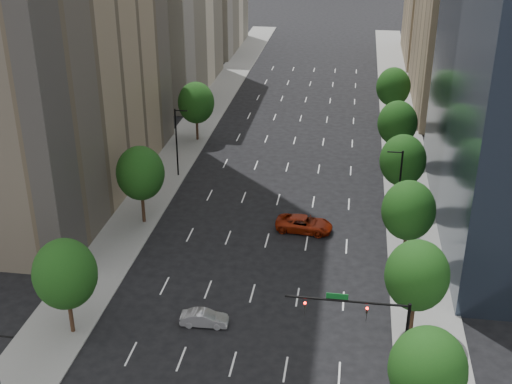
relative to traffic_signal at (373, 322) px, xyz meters
The scene contains 19 objects.
sidewalk_left 40.05m from the traffic_signal, 130.94° to the left, with size 6.00×200.00×0.15m, color slate.
sidewalk_right 30.84m from the traffic_signal, 80.59° to the left, with size 6.00×200.00×0.15m, color slate.
filler_left 111.86m from the traffic_signal, 108.53° to the left, with size 14.00×26.00×18.00m, color beige.
parking_tan_right 72.16m from the traffic_signal, 78.32° to the left, with size 14.00×30.00×30.00m, color #8C7759.
filler_right 104.05m from the traffic_signal, 82.00° to the left, with size 14.00×26.00×16.00m, color #8C7759.
tree_right_0 6.09m from the traffic_signal, 55.21° to the right, with size 5.20×5.20×8.39m.
tree_right_1 6.96m from the traffic_signal, 59.96° to the left, with size 5.20×5.20×8.75m.
tree_right_2 18.34m from the traffic_signal, 79.09° to the left, with size 5.20×5.20×8.61m.
tree_right_3 30.21m from the traffic_signal, 83.40° to the left, with size 5.20×5.20×8.89m.
tree_right_4 44.14m from the traffic_signal, 85.49° to the left, with size 5.20×5.20×8.46m.
tree_right_5 60.11m from the traffic_signal, 86.69° to the left, with size 5.20×5.20×8.75m.
tree_left_0 24.62m from the traffic_signal, behind, with size 5.20×5.20×8.75m.
tree_left_1 32.96m from the traffic_signal, 138.11° to the left, with size 5.20×5.20×8.97m.
tree_left_2 53.91m from the traffic_signal, 117.07° to the left, with size 5.20×5.20×8.68m.
streetlight_rn 25.17m from the traffic_signal, 83.37° to the left, with size 1.70×0.20×9.00m.
streetlight_ln 42.42m from the traffic_signal, 124.40° to the left, with size 1.70×0.20×9.00m.
traffic_signal is the anchor object (origin of this frame).
car_silver 15.27m from the traffic_signal, 161.35° to the left, with size 1.42×4.08×1.34m, color #9D9EA3.
car_red_far 24.13m from the traffic_signal, 106.78° to the left, with size 2.81×6.10×1.70m, color maroon.
Camera 1 is at (8.03, -10.99, 34.59)m, focal length 46.91 mm.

